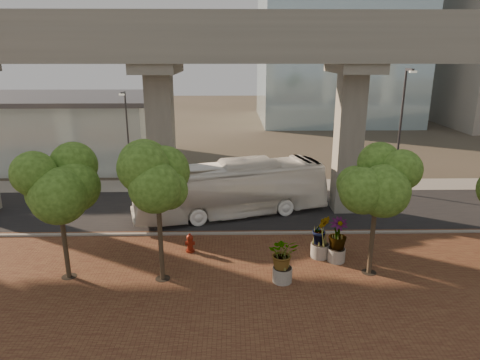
{
  "coord_description": "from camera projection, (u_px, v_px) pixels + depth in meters",
  "views": [
    {
      "loc": [
        -1.51,
        -24.9,
        10.26
      ],
      "look_at": [
        -1.01,
        0.5,
        2.6
      ],
      "focal_mm": 32.0,
      "sensor_mm": 36.0,
      "label": 1
    }
  ],
  "objects": [
    {
      "name": "street_tree_near_east",
      "position": [
        378.0,
        177.0,
        19.18
      ],
      "size": [
        3.77,
        3.77,
        6.53
      ],
      "color": "#4D3E2C",
      "rests_on": "ground"
    },
    {
      "name": "planter_front",
      "position": [
        283.0,
        255.0,
        19.38
      ],
      "size": [
        2.0,
        2.0,
        2.2
      ],
      "color": "#A4A194",
      "rests_on": "ground"
    },
    {
      "name": "asphalt_road",
      "position": [
        255.0,
        210.0,
        28.73
      ],
      "size": [
        90.0,
        8.0,
        0.04
      ],
      "primitive_type": "cube",
      "color": "black",
      "rests_on": "ground"
    },
    {
      "name": "street_tree_far_west",
      "position": [
        57.0,
        182.0,
        18.84
      ],
      "size": [
        3.82,
        3.82,
        6.42
      ],
      "color": "#4D3E2C",
      "rests_on": "ground"
    },
    {
      "name": "far_sidewalk",
      "position": [
        251.0,
        185.0,
        34.0
      ],
      "size": [
        90.0,
        3.0,
        0.06
      ],
      "primitive_type": "cube",
      "color": "gray",
      "rests_on": "ground"
    },
    {
      "name": "transit_bus",
      "position": [
        231.0,
        189.0,
        27.51
      ],
      "size": [
        12.87,
        6.29,
        3.5
      ],
      "primitive_type": "imported",
      "rotation": [
        0.0,
        0.0,
        1.85
      ],
      "color": "white",
      "rests_on": "ground"
    },
    {
      "name": "fire_hydrant",
      "position": [
        190.0,
        243.0,
        22.57
      ],
      "size": [
        0.51,
        0.46,
        1.02
      ],
      "color": "maroon",
      "rests_on": "ground"
    },
    {
      "name": "ground",
      "position": [
        256.0,
        222.0,
        26.83
      ],
      "size": [
        160.0,
        160.0,
        0.0
      ],
      "primitive_type": "plane",
      "color": "#3C372B",
      "rests_on": "ground"
    },
    {
      "name": "curb_strip",
      "position": [
        258.0,
        234.0,
        24.89
      ],
      "size": [
        70.0,
        0.25,
        0.16
      ],
      "primitive_type": "cube",
      "color": "gray",
      "rests_on": "ground"
    },
    {
      "name": "streetlamp_east",
      "position": [
        401.0,
        123.0,
        30.64
      ],
      "size": [
        0.45,
        1.32,
        9.1
      ],
      "color": "#2D2D32",
      "rests_on": "ground"
    },
    {
      "name": "planter_right",
      "position": [
        338.0,
        236.0,
        21.29
      ],
      "size": [
        2.15,
        2.15,
        2.3
      ],
      "color": "#9D9B8E",
      "rests_on": "ground"
    },
    {
      "name": "planter_left",
      "position": [
        321.0,
        232.0,
        21.73
      ],
      "size": [
        2.1,
        2.1,
        2.31
      ],
      "color": "gray",
      "rests_on": "ground"
    },
    {
      "name": "street_tree_near_west",
      "position": [
        157.0,
        180.0,
        18.6
      ],
      "size": [
        3.58,
        3.58,
        6.49
      ],
      "color": "#4D3E2C",
      "rests_on": "ground"
    },
    {
      "name": "brick_plaza",
      "position": [
        266.0,
        289.0,
        19.16
      ],
      "size": [
        70.0,
        13.0,
        0.06
      ],
      "primitive_type": "cube",
      "color": "brown",
      "rests_on": "ground"
    },
    {
      "name": "transit_viaduct",
      "position": [
        256.0,
        101.0,
        26.64
      ],
      "size": [
        72.0,
        5.6,
        12.4
      ],
      "color": "gray",
      "rests_on": "ground"
    },
    {
      "name": "streetlamp_west",
      "position": [
        127.0,
        133.0,
        32.27
      ],
      "size": [
        0.37,
        1.07,
        7.41
      ],
      "color": "#2D2E32",
      "rests_on": "ground"
    },
    {
      "name": "station_pavilion",
      "position": [
        38.0,
        128.0,
        40.84
      ],
      "size": [
        23.0,
        13.0,
        6.3
      ],
      "color": "silver",
      "rests_on": "ground"
    }
  ]
}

